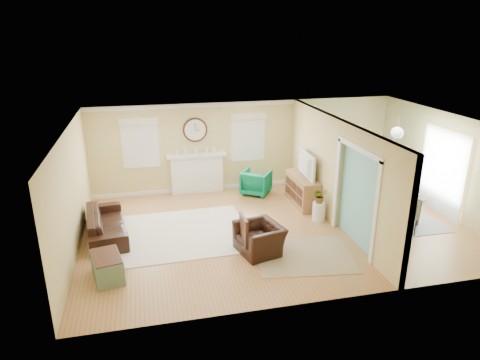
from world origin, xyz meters
name	(u,v)px	position (x,y,z in m)	size (l,w,h in m)	color
floor	(275,228)	(0.00, 0.00, 0.00)	(9.00, 9.00, 0.00)	olive
wall_back	(246,145)	(0.00, 3.00, 1.30)	(9.00, 0.02, 2.60)	tan
wall_front	(330,235)	(0.00, -3.00, 1.30)	(9.00, 0.02, 2.60)	tan
wall_left	(72,193)	(-4.50, 0.00, 1.30)	(0.02, 6.00, 2.60)	tan
wall_right	(445,165)	(4.50, 0.00, 1.30)	(0.02, 6.00, 2.60)	tan
ceiling	(278,122)	(0.00, 0.00, 2.60)	(9.00, 6.00, 0.02)	white
partition	(332,167)	(1.51, 0.28, 1.36)	(0.17, 6.00, 2.60)	tan
fireplace	(197,173)	(-1.50, 2.88, 0.60)	(1.70, 0.30, 1.17)	white
wall_clock	(195,130)	(-1.50, 2.97, 1.85)	(0.70, 0.07, 0.70)	#412414
window_left	(140,139)	(-3.05, 2.95, 1.66)	(1.05, 0.13, 1.42)	white
window_right	(248,134)	(0.05, 2.95, 1.66)	(1.05, 0.13, 1.42)	white
french_doors	(443,172)	(4.45, 0.00, 1.10)	(0.06, 1.70, 2.20)	white
pendant	(397,133)	(3.00, 0.00, 2.20)	(0.30, 0.30, 0.55)	gold
rug_cream	(183,233)	(-2.19, 0.23, 0.01)	(3.04, 2.63, 0.02)	white
rug_jute	(303,255)	(0.20, -1.40, 0.01)	(2.02, 1.65, 0.01)	#9C825E
rug_grey	(381,213)	(2.98, 0.22, 0.01)	(2.24, 2.80, 0.01)	slate
sofa	(106,224)	(-3.93, 0.49, 0.30)	(2.09, 0.82, 0.61)	black
eames_chair	(259,238)	(-0.68, -1.03, 0.32)	(0.98, 0.85, 0.63)	black
green_chair	(256,182)	(0.15, 2.34, 0.35)	(0.75, 0.78, 0.71)	#0B6553
trunk	(107,267)	(-3.80, -1.38, 0.24)	(0.68, 0.94, 0.49)	slate
credenza	(302,190)	(1.17, 1.30, 0.40)	(0.50, 1.47, 0.80)	#99764B
tv	(303,165)	(1.15, 1.30, 1.14)	(1.16, 0.15, 0.67)	black
garden_stool	(319,211)	(1.21, 0.20, 0.24)	(0.32, 0.32, 0.47)	white
potted_plant	(320,195)	(1.21, 0.20, 0.67)	(0.35, 0.30, 0.38)	#337F33
dining_table	(383,201)	(2.98, 0.22, 0.34)	(1.96, 1.09, 0.69)	#412414
dining_chair_n	(367,179)	(3.06, 1.24, 0.61)	(0.58, 0.58, 1.04)	slate
dining_chair_s	(408,211)	(2.94, -0.90, 0.54)	(0.51, 0.51, 0.93)	slate
dining_chair_w	(361,194)	(2.38, 0.31, 0.57)	(0.46, 0.46, 0.97)	white
dining_chair_e	(406,190)	(3.66, 0.27, 0.57)	(0.51, 0.51, 0.98)	slate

